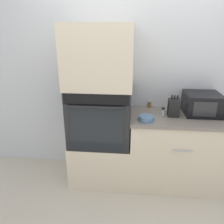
# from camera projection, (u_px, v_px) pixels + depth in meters

# --- Properties ---
(ground_plane) EXTENTS (12.00, 12.00, 0.00)m
(ground_plane) POSITION_uv_depth(u_px,v_px,m) (129.00, 194.00, 2.52)
(ground_plane) COLOR beige
(wall_back) EXTENTS (8.00, 0.05, 2.50)m
(wall_back) POSITION_uv_depth(u_px,v_px,m) (133.00, 76.00, 2.67)
(wall_back) COLOR silver
(wall_back) RESTS_ON ground_plane
(oven_cabinet_base) EXTENTS (0.71, 0.60, 0.52)m
(oven_cabinet_base) POSITION_uv_depth(u_px,v_px,m) (102.00, 158.00, 2.74)
(oven_cabinet_base) COLOR beige
(oven_cabinet_base) RESTS_ON ground_plane
(wall_oven) EXTENTS (0.69, 0.64, 0.66)m
(wall_oven) POSITION_uv_depth(u_px,v_px,m) (101.00, 115.00, 2.53)
(wall_oven) COLOR black
(wall_oven) RESTS_ON oven_cabinet_base
(oven_cabinet_upper) EXTENTS (0.71, 0.60, 0.65)m
(oven_cabinet_upper) POSITION_uv_depth(u_px,v_px,m) (100.00, 57.00, 2.30)
(oven_cabinet_upper) COLOR beige
(oven_cabinet_upper) RESTS_ON wall_oven
(counter_unit) EXTENTS (1.08, 0.63, 0.87)m
(counter_unit) POSITION_uv_depth(u_px,v_px,m) (175.00, 150.00, 2.60)
(counter_unit) COLOR beige
(counter_unit) RESTS_ON ground_plane
(microwave) EXTENTS (0.39, 0.38, 0.24)m
(microwave) POSITION_uv_depth(u_px,v_px,m) (202.00, 104.00, 2.47)
(microwave) COLOR black
(microwave) RESTS_ON counter_unit
(knife_block) EXTENTS (0.12, 0.11, 0.24)m
(knife_block) POSITION_uv_depth(u_px,v_px,m) (174.00, 108.00, 2.41)
(knife_block) COLOR black
(knife_block) RESTS_ON counter_unit
(bowl) EXTENTS (0.17, 0.17, 0.05)m
(bowl) POSITION_uv_depth(u_px,v_px,m) (147.00, 118.00, 2.31)
(bowl) COLOR #517599
(bowl) RESTS_ON counter_unit
(condiment_jar_near) EXTENTS (0.04, 0.04, 0.10)m
(condiment_jar_near) POSITION_uv_depth(u_px,v_px,m) (163.00, 112.00, 2.43)
(condiment_jar_near) COLOR silver
(condiment_jar_near) RESTS_ON counter_unit
(condiment_jar_mid) EXTENTS (0.06, 0.06, 0.07)m
(condiment_jar_mid) POSITION_uv_depth(u_px,v_px,m) (176.00, 108.00, 2.61)
(condiment_jar_mid) COLOR silver
(condiment_jar_mid) RESTS_ON counter_unit
(condiment_jar_far) EXTENTS (0.04, 0.04, 0.09)m
(condiment_jar_far) POSITION_uv_depth(u_px,v_px,m) (150.00, 104.00, 2.70)
(condiment_jar_far) COLOR brown
(condiment_jar_far) RESTS_ON counter_unit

